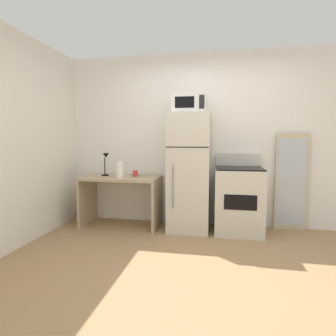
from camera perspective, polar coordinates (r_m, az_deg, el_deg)
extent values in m
plane|color=#9E7A51|center=(2.89, 5.72, -20.92)|extent=(12.00, 12.00, 0.00)
cube|color=white|center=(4.28, 7.85, 5.75)|extent=(5.00, 0.10, 2.60)
cube|color=tan|center=(4.20, -9.69, -2.07)|extent=(1.15, 0.60, 0.04)
cube|color=tan|center=(4.49, -16.34, -6.58)|extent=(0.04, 0.60, 0.71)
cube|color=tan|center=(4.11, -2.24, -7.48)|extent=(0.04, 0.60, 0.71)
cylinder|color=black|center=(4.37, -12.94, -1.46)|extent=(0.11, 0.11, 0.02)
cylinder|color=black|center=(4.35, -12.98, 0.36)|extent=(0.02, 0.02, 0.26)
cone|color=black|center=(4.31, -12.77, 2.55)|extent=(0.10, 0.10, 0.08)
cylinder|color=#D83F33|center=(4.19, -6.83, -1.13)|extent=(0.08, 0.08, 0.09)
cylinder|color=white|center=(4.05, -9.98, -0.37)|extent=(0.11, 0.11, 0.24)
cube|color=beige|center=(3.96, 4.43, -0.90)|extent=(0.58, 0.58, 1.68)
cube|color=black|center=(3.64, 3.97, 4.34)|extent=(0.57, 0.00, 0.01)
cylinder|color=gray|center=(3.71, 1.01, -3.95)|extent=(0.02, 0.02, 0.59)
cube|color=silver|center=(3.95, 4.51, 13.17)|extent=(0.46, 0.34, 0.26)
cube|color=black|center=(3.78, 3.45, 13.50)|extent=(0.26, 0.01, 0.15)
cube|color=black|center=(3.76, 7.02, 13.51)|extent=(0.07, 0.01, 0.18)
cube|color=beige|center=(4.01, 14.47, -6.63)|extent=(0.65, 0.60, 0.90)
cube|color=black|center=(3.93, 14.63, -0.07)|extent=(0.63, 0.58, 0.02)
cube|color=beige|center=(4.20, 14.41, 1.67)|extent=(0.65, 0.04, 0.18)
cube|color=black|center=(3.70, 14.80, -6.94)|extent=(0.42, 0.01, 0.20)
cube|color=#C6B793|center=(4.33, 24.19, -2.67)|extent=(0.44, 0.03, 1.40)
cube|color=#B2BCC6|center=(4.31, 24.25, -2.70)|extent=(0.39, 0.00, 1.26)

